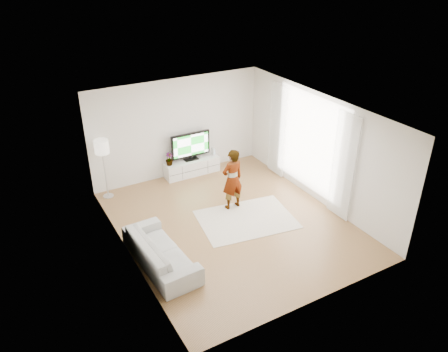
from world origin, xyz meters
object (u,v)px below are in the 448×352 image
media_console (192,167)px  rug (246,219)px  television (191,145)px  sofa (161,251)px  floor_lamp (102,149)px  player (232,179)px

media_console → rug: size_ratio=0.72×
television → sofa: (-2.32, -3.38, -0.58)m
media_console → rug: bearing=-88.0°
floor_lamp → player: bearing=-39.0°
rug → media_console: bearing=92.0°
television → floor_lamp: size_ratio=0.73×
media_console → player: bearing=-87.7°
media_console → rug: media_console is taller
television → rug: size_ratio=0.52×
sofa → media_console: bearing=-38.1°
player → floor_lamp: bearing=-42.7°
media_console → television: size_ratio=1.38×
media_console → sofa: sofa is taller
sofa → player: bearing=-67.0°
rug → player: (-0.01, 0.66, 0.80)m
rug → floor_lamp: floor_lamp is taller
floor_lamp → sofa: bearing=-87.1°
television → player: size_ratio=0.74×
player → sofa: (-2.41, -1.20, -0.49)m
media_console → television: bearing=90.0°
sofa → rug: bearing=-80.8°
media_console → floor_lamp: bearing=-178.5°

